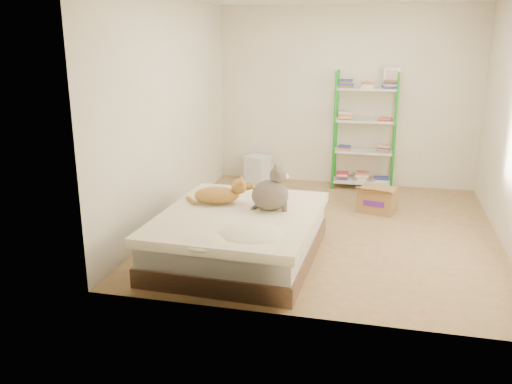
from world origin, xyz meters
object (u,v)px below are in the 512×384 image
(grey_cat, at_px, (270,188))
(white_bin, at_px, (257,169))
(orange_cat, at_px, (217,193))
(shelf_unit, at_px, (365,133))
(bed, at_px, (240,235))
(cardboard_box, at_px, (378,199))

(grey_cat, bearing_deg, white_bin, -1.09)
(orange_cat, distance_m, grey_cat, 0.61)
(shelf_unit, xyz_separation_m, white_bin, (-1.59, -0.03, -0.62))
(orange_cat, height_order, white_bin, orange_cat)
(shelf_unit, height_order, white_bin, shelf_unit)
(grey_cat, bearing_deg, shelf_unit, -33.21)
(orange_cat, distance_m, white_bin, 2.69)
(bed, relative_size, orange_cat, 3.49)
(orange_cat, relative_size, grey_cat, 1.23)
(shelf_unit, bearing_deg, grey_cat, -106.40)
(cardboard_box, bearing_deg, bed, -111.10)
(shelf_unit, bearing_deg, white_bin, -178.88)
(cardboard_box, xyz_separation_m, white_bin, (-1.83, 1.04, 0.05))
(orange_cat, bearing_deg, bed, -49.96)
(bed, relative_size, shelf_unit, 1.12)
(bed, distance_m, grey_cat, 0.57)
(white_bin, bearing_deg, shelf_unit, 1.12)
(orange_cat, bearing_deg, shelf_unit, 50.50)
(cardboard_box, bearing_deg, grey_cat, -107.22)
(white_bin, bearing_deg, orange_cat, -86.09)
(cardboard_box, relative_size, white_bin, 1.17)
(bed, distance_m, cardboard_box, 2.29)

